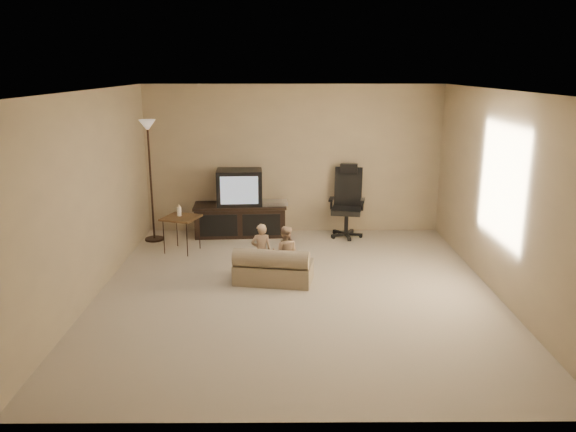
# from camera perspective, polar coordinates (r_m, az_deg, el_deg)

# --- Properties ---
(floor) EXTENTS (5.50, 5.50, 0.00)m
(floor) POSITION_cam_1_polar(r_m,az_deg,el_deg) (7.22, 0.85, -7.59)
(floor) COLOR #C5B29D
(floor) RESTS_ON ground
(room_shell) EXTENTS (5.50, 5.50, 5.50)m
(room_shell) POSITION_cam_1_polar(r_m,az_deg,el_deg) (6.79, 0.90, 4.34)
(room_shell) COLOR silver
(room_shell) RESTS_ON floor
(tv_stand) EXTENTS (1.59, 0.66, 1.12)m
(tv_stand) POSITION_cam_1_polar(r_m,az_deg,el_deg) (9.48, -4.86, 0.80)
(tv_stand) COLOR black
(tv_stand) RESTS_ON floor
(office_chair) EXTENTS (0.65, 0.68, 1.20)m
(office_chair) POSITION_cam_1_polar(r_m,az_deg,el_deg) (9.45, 6.01, 0.52)
(office_chair) COLOR black
(office_chair) RESTS_ON floor
(side_table) EXTENTS (0.63, 0.63, 0.75)m
(side_table) POSITION_cam_1_polar(r_m,az_deg,el_deg) (8.73, -10.83, -0.18)
(side_table) COLOR brown
(side_table) RESTS_ON floor
(floor_lamp) EXTENTS (0.31, 0.31, 1.97)m
(floor_lamp) POSITION_cam_1_polar(r_m,az_deg,el_deg) (9.22, -13.93, 6.18)
(floor_lamp) COLOR black
(floor_lamp) RESTS_ON floor
(child_sofa) EXTENTS (1.08, 0.73, 0.49)m
(child_sofa) POSITION_cam_1_polar(r_m,az_deg,el_deg) (7.42, -1.54, -5.33)
(child_sofa) COLOR #9D856B
(child_sofa) RESTS_ON floor
(toddler_left) EXTENTS (0.30, 0.24, 0.75)m
(toddler_left) POSITION_cam_1_polar(r_m,az_deg,el_deg) (7.55, -2.73, -3.55)
(toddler_left) COLOR tan
(toddler_left) RESTS_ON floor
(toddler_right) EXTENTS (0.37, 0.23, 0.73)m
(toddler_right) POSITION_cam_1_polar(r_m,az_deg,el_deg) (7.50, -0.29, -3.74)
(toddler_right) COLOR tan
(toddler_right) RESTS_ON floor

